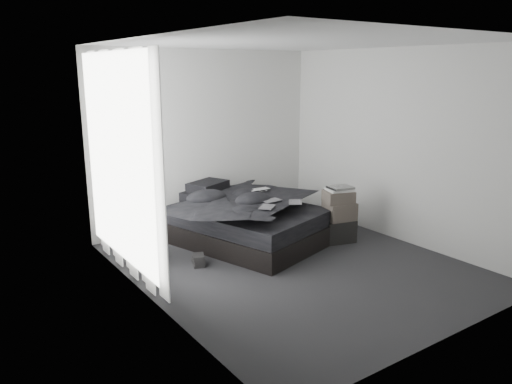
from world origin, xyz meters
TOP-DOWN VIEW (x-y plane):
  - floor at (0.00, 0.00)m, footprint 3.60×4.20m
  - ceiling at (0.00, 0.00)m, footprint 3.60×4.20m
  - wall_back at (0.00, 2.10)m, footprint 3.60×0.01m
  - wall_front at (0.00, -2.10)m, footprint 3.60×0.01m
  - wall_left at (-1.80, 0.00)m, footprint 0.01×4.20m
  - wall_right at (1.80, 0.00)m, footprint 0.01×4.20m
  - window_left at (-1.78, 0.90)m, footprint 0.02×2.00m
  - curtain_left at (-1.73, 0.90)m, footprint 0.06×2.12m
  - bed at (0.00, 1.02)m, footprint 2.00×2.32m
  - mattress at (0.00, 1.02)m, footprint 1.92×2.25m
  - duvet at (0.02, 0.97)m, footprint 1.88×2.03m
  - pillow_lower at (-0.26, 1.74)m, footprint 0.68×0.56m
  - pillow_upper at (-0.19, 1.74)m, footprint 0.66×0.57m
  - laptop at (0.34, 1.17)m, footprint 0.32×0.21m
  - comic_a at (-0.08, 0.45)m, footprint 0.30×0.28m
  - comic_b at (0.16, 0.67)m, footprint 0.26×0.18m
  - comic_c at (0.36, 0.43)m, footprint 0.28×0.30m
  - side_stand at (-1.36, 1.13)m, footprint 0.38×0.38m
  - papers at (-1.35, 1.12)m, footprint 0.28×0.24m
  - floor_books at (-0.96, 0.63)m, footprint 0.19×0.22m
  - box_lower at (1.05, 0.33)m, footprint 0.50×0.43m
  - box_mid at (1.06, 0.32)m, footprint 0.45×0.39m
  - box_upper at (1.04, 0.33)m, footprint 0.45×0.41m
  - art_book_white at (1.05, 0.33)m, footprint 0.38×0.34m
  - art_book_snake at (1.06, 0.32)m, footprint 0.35×0.30m

SIDE VIEW (x-z plane):
  - floor at x=0.00m, z-range -0.01..0.01m
  - floor_books at x=-0.96m, z-range 0.00..0.13m
  - bed at x=0.00m, z-range 0.00..0.27m
  - box_lower at x=1.05m, z-range 0.00..0.31m
  - side_stand at x=-1.36m, z-range 0.00..0.60m
  - mattress at x=0.00m, z-range 0.27..0.48m
  - box_mid at x=1.06m, z-range 0.31..0.55m
  - pillow_lower at x=-0.26m, z-range 0.48..0.61m
  - duvet at x=0.02m, z-range 0.48..0.71m
  - papers at x=-1.35m, z-range 0.60..0.61m
  - box_upper at x=1.04m, z-range 0.55..0.71m
  - pillow_upper at x=-0.19m, z-range 0.61..0.74m
  - comic_a at x=-0.08m, z-range 0.71..0.72m
  - comic_b at x=0.16m, z-range 0.72..0.72m
  - laptop at x=0.34m, z-range 0.71..0.73m
  - comic_c at x=0.36m, z-range 0.72..0.73m
  - art_book_white at x=1.05m, z-range 0.71..0.75m
  - art_book_snake at x=1.06m, z-range 0.75..0.78m
  - curtain_left at x=-1.73m, z-range 0.04..2.52m
  - wall_back at x=0.00m, z-range 0.00..2.60m
  - wall_front at x=0.00m, z-range 0.00..2.60m
  - wall_left at x=-1.80m, z-range 0.00..2.60m
  - wall_right at x=1.80m, z-range 0.00..2.60m
  - window_left at x=-1.78m, z-range 0.20..2.50m
  - ceiling at x=0.00m, z-range 2.60..2.60m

